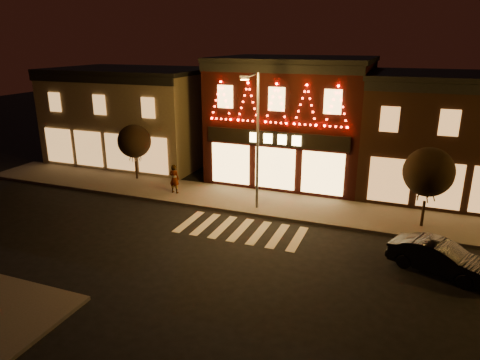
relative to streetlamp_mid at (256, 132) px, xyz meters
The scene contains 10 objects.
ground 8.15m from the streetlamp_mid, 88.47° to the right, with size 120.00×120.00×0.00m, color black.
sidewalk_far 5.18m from the streetlamp_mid, 30.21° to the left, with size 44.00×4.00×0.15m, color #47423D.
building_left 14.76m from the streetlamp_mid, 150.48° to the left, with size 12.20×8.28×7.30m.
building_pulp 7.26m from the streetlamp_mid, 88.58° to the left, with size 10.20×8.34×8.30m.
building_right_a 12.13m from the streetlamp_mid, 36.87° to the left, with size 9.20×8.28×7.50m.
streetlamp_mid is the anchor object (origin of this frame).
tree_left 10.06m from the streetlamp_mid, 165.65° to the left, with size 2.26×2.26×3.78m.
tree_right 9.05m from the streetlamp_mid, ahead, with size 2.49×2.49×4.16m.
dark_sedan 10.96m from the streetlamp_mid, 21.64° to the right, with size 1.45×4.14×1.37m, color black.
pedestrian 6.69m from the streetlamp_mid, behind, with size 0.67×0.44×1.84m, color gray.
Camera 1 is at (7.44, -15.30, 9.35)m, focal length 32.67 mm.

